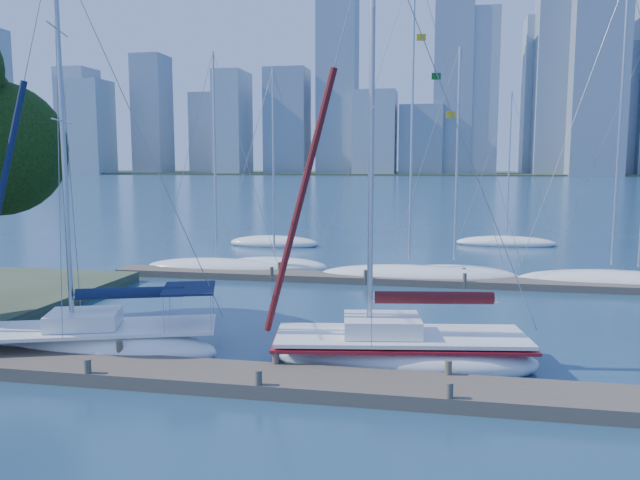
# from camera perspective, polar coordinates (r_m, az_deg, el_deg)

# --- Properties ---
(ground) EXTENTS (700.00, 700.00, 0.00)m
(ground) POSITION_cam_1_polar(r_m,az_deg,el_deg) (18.13, -4.81, -13.27)
(ground) COLOR navy
(ground) RESTS_ON ground
(near_dock) EXTENTS (26.00, 2.00, 0.40)m
(near_dock) POSITION_cam_1_polar(r_m,az_deg,el_deg) (18.06, -4.82, -12.68)
(near_dock) COLOR brown
(near_dock) RESTS_ON ground
(far_dock) EXTENTS (30.00, 1.80, 0.36)m
(far_dock) POSITION_cam_1_polar(r_m,az_deg,el_deg) (33.04, 6.05, -3.59)
(far_dock) COLOR brown
(far_dock) RESTS_ON ground
(far_shore) EXTENTS (800.00, 100.00, 1.50)m
(far_shore) POSITION_cam_1_polar(r_m,az_deg,el_deg) (336.45, 10.05, 5.98)
(far_shore) COLOR #38472D
(far_shore) RESTS_ON ground
(sailboat_navy) EXTENTS (8.33, 5.01, 13.61)m
(sailboat_navy) POSITION_cam_1_polar(r_m,az_deg,el_deg) (21.88, -19.34, -7.00)
(sailboat_navy) COLOR white
(sailboat_navy) RESTS_ON ground
(sailboat_maroon) EXTENTS (8.69, 4.01, 14.05)m
(sailboat_maroon) POSITION_cam_1_polar(r_m,az_deg,el_deg) (19.77, 7.34, -8.18)
(sailboat_maroon) COLOR white
(sailboat_maroon) RESTS_ON ground
(bg_boat_0) EXTENTS (8.84, 5.43, 12.75)m
(bg_boat_0) POSITION_cam_1_polar(r_m,az_deg,el_deg) (36.44, -9.37, -2.50)
(bg_boat_0) COLOR white
(bg_boat_0) RESTS_ON ground
(bg_boat_1) EXTENTS (6.79, 4.11, 11.82)m
(bg_boat_1) POSITION_cam_1_polar(r_m,az_deg,el_deg) (36.85, -4.19, -2.32)
(bg_boat_1) COLOR white
(bg_boat_1) RESTS_ON ground
(bg_boat_2) EXTENTS (9.74, 2.89, 16.88)m
(bg_boat_2) POSITION_cam_1_polar(r_m,az_deg,el_deg) (33.67, 8.16, -3.20)
(bg_boat_2) COLOR white
(bg_boat_2) RESTS_ON ground
(bg_boat_3) EXTENTS (7.25, 3.80, 12.58)m
(bg_boat_3) POSITION_cam_1_polar(r_m,az_deg,el_deg) (34.29, 12.14, -3.14)
(bg_boat_3) COLOR white
(bg_boat_3) RESTS_ON ground
(bg_boat_4) EXTENTS (9.56, 3.83, 15.77)m
(bg_boat_4) POSITION_cam_1_polar(r_m,az_deg,el_deg) (35.22, 25.04, -3.37)
(bg_boat_4) COLOR white
(bg_boat_4) RESTS_ON ground
(bg_boat_5) EXTENTS (8.61, 5.13, 13.33)m
(bg_boat_5) POSITION_cam_1_polar(r_m,az_deg,el_deg) (35.42, 27.04, -3.47)
(bg_boat_5) COLOR white
(bg_boat_5) RESTS_ON ground
(bg_boat_6) EXTENTS (7.22, 4.01, 13.54)m
(bg_boat_6) POSITION_cam_1_polar(r_m,az_deg,el_deg) (47.26, -4.22, -0.19)
(bg_boat_6) COLOR white
(bg_boat_6) RESTS_ON ground
(bg_boat_7) EXTENTS (7.68, 4.62, 11.84)m
(bg_boat_7) POSITION_cam_1_polar(r_m,az_deg,el_deg) (49.46, 16.66, -0.19)
(bg_boat_7) COLOR white
(bg_boat_7) RESTS_ON ground
(skyline) EXTENTS (503.13, 51.31, 123.37)m
(skyline) POSITION_cam_1_polar(r_m,az_deg,el_deg) (308.33, 14.28, 12.40)
(skyline) COLOR #7B91A0
(skyline) RESTS_ON ground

